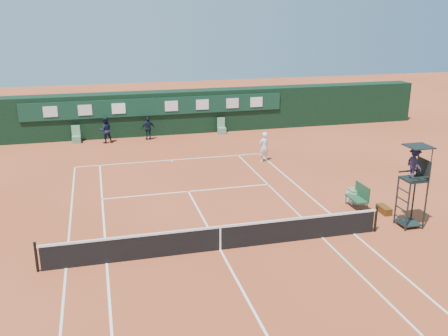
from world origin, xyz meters
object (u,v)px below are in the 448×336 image
Objects in this scene: umpire_chair at (415,169)px; player_bench at (359,195)px; tennis_net at (220,237)px; cooler at (355,196)px; player at (264,147)px.

player_bench is at bearing 113.19° from umpire_chair.
tennis_net is 20.00× the size of cooler.
cooler is at bearing 23.36° from tennis_net.
player_bench is (7.02, 2.44, 0.09)m from tennis_net.
player_bench is 8.10m from player.
tennis_net is 11.58m from player.
umpire_chair is (8.00, 0.13, 1.95)m from tennis_net.
cooler is at bearing 85.15° from player.
player reaches higher than tennis_net.
umpire_chair is 5.30× the size of cooler.
umpire_chair is at bearing 0.96° from tennis_net.
tennis_net is 3.77× the size of umpire_chair.
cooler is 7.51m from player.
tennis_net is 8.24m from umpire_chair.
umpire_chair reaches higher than tennis_net.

